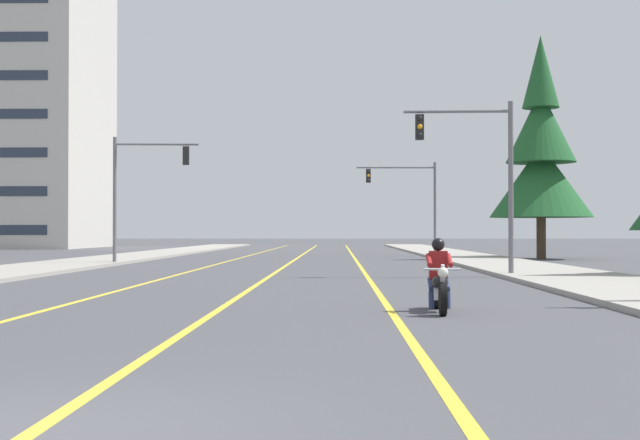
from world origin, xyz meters
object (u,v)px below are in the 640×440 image
object	(u,v)px
motorcycle_with_rider	(439,282)
traffic_signal_near_left	(139,181)
traffic_signal_mid_right	(412,194)
traffic_signal_near_right	(480,163)
conifer_tree_right_verge_far	(541,156)

from	to	relation	value
motorcycle_with_rider	traffic_signal_near_left	size ratio (longest dim) A/B	0.35
motorcycle_with_rider	traffic_signal_mid_right	distance (m)	40.03
traffic_signal_near_right	conifer_tree_right_verge_far	distance (m)	21.30
traffic_signal_mid_right	traffic_signal_near_right	bearing A→B (deg)	-89.78
traffic_signal_near_right	traffic_signal_mid_right	world-z (taller)	same
motorcycle_with_rider	traffic_signal_near_left	world-z (taller)	traffic_signal_near_left
traffic_signal_mid_right	conifer_tree_right_verge_far	size ratio (longest dim) A/B	0.47
traffic_signal_near_right	motorcycle_with_rider	bearing A→B (deg)	-102.88
traffic_signal_near_left	traffic_signal_mid_right	xyz separation A→B (m)	(14.61, 15.31, 0.07)
motorcycle_with_rider	conifer_tree_right_verge_far	distance (m)	35.30
traffic_signal_near_right	traffic_signal_near_left	bearing A→B (deg)	143.01
motorcycle_with_rider	traffic_signal_near_left	distance (m)	27.31
traffic_signal_mid_right	conifer_tree_right_verge_far	world-z (taller)	conifer_tree_right_verge_far
traffic_signal_mid_right	conifer_tree_right_verge_far	xyz separation A→B (m)	(6.99, -6.34, 1.91)
traffic_signal_near_right	traffic_signal_mid_right	bearing A→B (deg)	90.22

